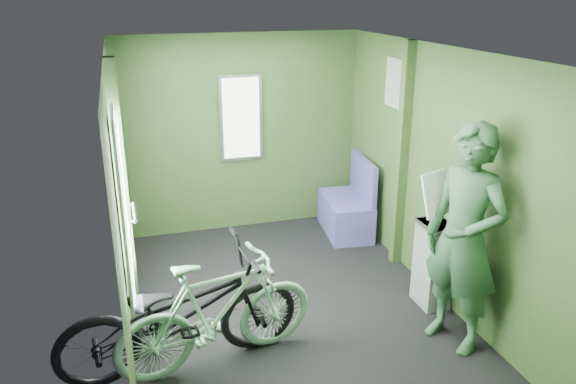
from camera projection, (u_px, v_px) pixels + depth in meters
name	position (u px, v px, depth m)	size (l,w,h in m)	color
room	(286.00, 157.00, 4.66)	(4.00, 4.02, 2.31)	black
bicycle_black	(185.00, 368.00, 4.33)	(0.64, 1.85, 0.97)	black
bicycle_mint	(221.00, 365.00, 4.36)	(0.45, 1.58, 0.95)	#89C9A4
passenger	(464.00, 240.00, 4.34)	(0.66, 0.79, 1.85)	#305839
waste_box	(433.00, 264.00, 5.08)	(0.24, 0.33, 0.81)	gray
bench_seat	(347.00, 211.00, 6.65)	(0.57, 0.91, 0.91)	navy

